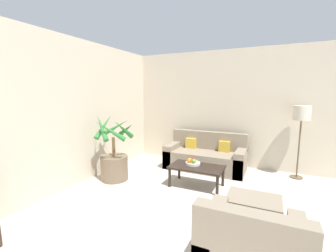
# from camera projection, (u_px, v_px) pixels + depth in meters

# --- Properties ---
(wall_back) EXTENTS (8.17, 0.06, 2.70)m
(wall_back) POSITION_uv_depth(u_px,v_px,m) (274.00, 110.00, 4.85)
(wall_back) COLOR beige
(wall_back) RESTS_ON ground_plane
(wall_left) EXTENTS (0.06, 8.39, 2.70)m
(wall_left) POSITION_uv_depth(u_px,v_px,m) (16.00, 119.00, 3.19)
(wall_left) COLOR beige
(wall_left) RESTS_ON ground_plane
(potted_palm) EXTENTS (0.83, 0.84, 1.32)m
(potted_palm) POSITION_uv_depth(u_px,v_px,m) (114.00, 160.00, 4.43)
(potted_palm) COLOR brown
(potted_palm) RESTS_ON ground_plane
(sofa_loveseat) EXTENTS (1.75, 0.77, 0.82)m
(sofa_loveseat) POSITION_uv_depth(u_px,v_px,m) (205.00, 157.00, 5.09)
(sofa_loveseat) COLOR gray
(sofa_loveseat) RESTS_ON ground_plane
(floor_lamp) EXTENTS (0.32, 0.32, 1.47)m
(floor_lamp) POSITION_uv_depth(u_px,v_px,m) (302.00, 117.00, 4.40)
(floor_lamp) COLOR brown
(floor_lamp) RESTS_ON ground_plane
(coffee_table) EXTENTS (0.97, 0.55, 0.38)m
(coffee_table) POSITION_uv_depth(u_px,v_px,m) (197.00, 169.00, 4.11)
(coffee_table) COLOR black
(coffee_table) RESTS_ON ground_plane
(fruit_bowl) EXTENTS (0.28, 0.28, 0.05)m
(fruit_bowl) POSITION_uv_depth(u_px,v_px,m) (193.00, 163.00, 4.20)
(fruit_bowl) COLOR beige
(fruit_bowl) RESTS_ON coffee_table
(apple_red) EXTENTS (0.07, 0.07, 0.07)m
(apple_red) POSITION_uv_depth(u_px,v_px,m) (192.00, 160.00, 4.23)
(apple_red) COLOR red
(apple_red) RESTS_ON fruit_bowl
(apple_green) EXTENTS (0.08, 0.08, 0.08)m
(apple_green) POSITION_uv_depth(u_px,v_px,m) (194.00, 161.00, 4.13)
(apple_green) COLOR olive
(apple_green) RESTS_ON fruit_bowl
(orange_fruit) EXTENTS (0.09, 0.09, 0.09)m
(orange_fruit) POSITION_uv_depth(u_px,v_px,m) (189.00, 160.00, 4.17)
(orange_fruit) COLOR orange
(orange_fruit) RESTS_ON fruit_bowl
(armchair) EXTENTS (0.92, 0.84, 0.80)m
(armchair) POSITION_uv_depth(u_px,v_px,m) (251.00, 250.00, 2.08)
(armchair) COLOR gray
(armchair) RESTS_ON ground_plane
(ottoman) EXTENTS (0.65, 0.49, 0.41)m
(ottoman) POSITION_uv_depth(u_px,v_px,m) (253.00, 213.00, 2.84)
(ottoman) COLOR gray
(ottoman) RESTS_ON ground_plane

